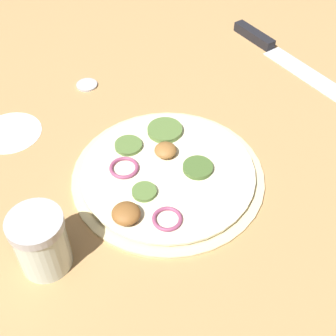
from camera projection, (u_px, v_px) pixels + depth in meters
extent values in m
plane|color=tan|center=(168.00, 177.00, 0.66)|extent=(3.00, 3.00, 0.00)
cylinder|color=beige|center=(168.00, 175.00, 0.66)|extent=(0.27, 0.27, 0.01)
cylinder|color=#EFE5C1|center=(168.00, 172.00, 0.65)|extent=(0.24, 0.24, 0.00)
cylinder|color=#47662D|center=(198.00, 168.00, 0.65)|extent=(0.04, 0.04, 0.01)
torus|color=#934266|center=(167.00, 219.00, 0.59)|extent=(0.04, 0.04, 0.01)
cylinder|color=#567538|center=(165.00, 130.00, 0.70)|extent=(0.05, 0.05, 0.01)
ellipsoid|color=#996633|center=(166.00, 150.00, 0.67)|extent=(0.03, 0.03, 0.02)
cylinder|color=#567538|center=(144.00, 192.00, 0.62)|extent=(0.03, 0.03, 0.01)
torus|color=#934266|center=(124.00, 168.00, 0.65)|extent=(0.04, 0.04, 0.01)
cylinder|color=#567538|center=(128.00, 145.00, 0.68)|extent=(0.04, 0.04, 0.01)
ellipsoid|color=brown|center=(126.00, 213.00, 0.59)|extent=(0.04, 0.04, 0.02)
cube|color=silver|center=(314.00, 79.00, 0.82)|extent=(0.18, 0.18, 0.00)
cube|color=black|center=(254.00, 35.00, 0.90)|extent=(0.08, 0.08, 0.02)
cylinder|color=silver|center=(42.00, 245.00, 0.54)|extent=(0.06, 0.06, 0.07)
cylinder|color=#B2B2B7|center=(35.00, 224.00, 0.51)|extent=(0.06, 0.06, 0.01)
cylinder|color=#B2B2B7|center=(87.00, 84.00, 0.80)|extent=(0.04, 0.04, 0.01)
cylinder|color=white|center=(10.00, 132.00, 0.72)|extent=(0.10, 0.10, 0.00)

